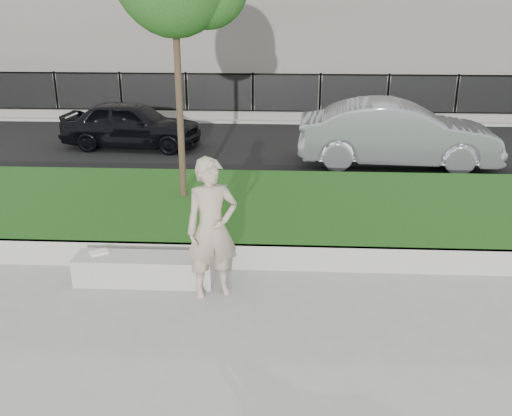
# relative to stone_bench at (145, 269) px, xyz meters

# --- Properties ---
(ground) EXTENTS (90.00, 90.00, 0.00)m
(ground) POSITION_rel_stone_bench_xyz_m (1.51, -0.54, -0.20)
(ground) COLOR gray
(ground) RESTS_ON ground
(grass_bank) EXTENTS (34.00, 4.00, 0.40)m
(grass_bank) POSITION_rel_stone_bench_xyz_m (1.51, 2.46, -0.00)
(grass_bank) COLOR #153A0E
(grass_bank) RESTS_ON ground
(grass_kerb) EXTENTS (34.00, 0.08, 0.40)m
(grass_kerb) POSITION_rel_stone_bench_xyz_m (1.51, 0.50, -0.00)
(grass_kerb) COLOR #AAA89F
(grass_kerb) RESTS_ON ground
(street) EXTENTS (34.00, 7.00, 0.04)m
(street) POSITION_rel_stone_bench_xyz_m (1.51, 7.96, -0.18)
(street) COLOR black
(street) RESTS_ON ground
(far_pavement) EXTENTS (34.00, 3.00, 0.12)m
(far_pavement) POSITION_rel_stone_bench_xyz_m (1.51, 12.46, -0.14)
(far_pavement) COLOR gray
(far_pavement) RESTS_ON ground
(iron_fence) EXTENTS (32.00, 0.30, 1.50)m
(iron_fence) POSITION_rel_stone_bench_xyz_m (1.51, 11.46, 0.34)
(iron_fence) COLOR slate
(iron_fence) RESTS_ON far_pavement
(stone_bench) EXTENTS (2.00, 0.50, 0.41)m
(stone_bench) POSITION_rel_stone_bench_xyz_m (0.00, 0.00, 0.00)
(stone_bench) COLOR #AAA89F
(stone_bench) RESTS_ON ground
(man) EXTENTS (0.84, 0.71, 1.97)m
(man) POSITION_rel_stone_bench_xyz_m (1.04, -0.29, 0.78)
(man) COLOR tan
(man) RESTS_ON ground
(book) EXTENTS (0.30, 0.28, 0.03)m
(book) POSITION_rel_stone_bench_xyz_m (-0.67, 0.08, 0.22)
(book) COLOR white
(book) RESTS_ON stone_bench
(car_dark) EXTENTS (3.86, 1.81, 1.28)m
(car_dark) POSITION_rel_stone_bench_xyz_m (-2.17, 7.71, 0.47)
(car_dark) COLOR black
(car_dark) RESTS_ON street
(car_silver) EXTENTS (4.82, 1.92, 1.56)m
(car_silver) POSITION_rel_stone_bench_xyz_m (4.72, 6.32, 0.62)
(car_silver) COLOR gray
(car_silver) RESTS_ON street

